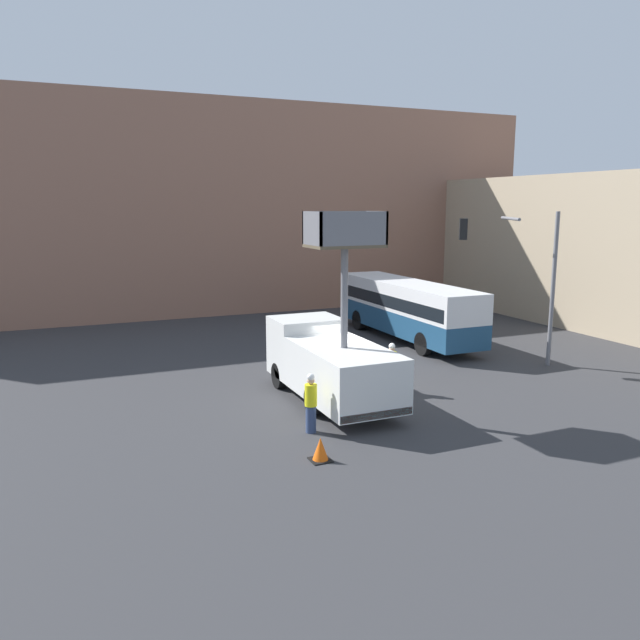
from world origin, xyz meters
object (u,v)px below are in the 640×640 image
Objects in this scene: road_worker_directing at (392,367)px; traffic_cone_near_truck at (320,450)px; traffic_light_pole at (522,262)px; utility_truck at (330,360)px; city_bus at (407,306)px; road_worker_near_truck at (311,403)px.

traffic_cone_near_truck is at bearing -85.79° from road_worker_directing.
road_worker_directing is at bearing -168.66° from traffic_light_pole.
traffic_cone_near_truck is at bearing -116.90° from utility_truck.
city_bus is 14.18m from road_worker_near_truck.
road_worker_near_truck is 2.24m from traffic_cone_near_truck.
utility_truck is at bearing -169.95° from road_worker_near_truck.
utility_truck is 11.05m from city_bus.
city_bus reaches higher than traffic_cone_near_truck.
traffic_light_pole is 8.03m from road_worker_directing.
utility_truck is 5.37m from traffic_cone_near_truck.
utility_truck reaches higher than traffic_light_pole.
city_bus is 5.72× the size of road_worker_directing.
city_bus is 5.70× the size of road_worker_near_truck.
traffic_cone_near_truck is at bearing 121.33° from city_bus.
utility_truck is 3.64× the size of road_worker_near_truck.
road_worker_directing is at bearing 166.58° from road_worker_near_truck.
traffic_light_pole reaches higher than road_worker_near_truck.
utility_truck reaches higher than road_worker_near_truck.
traffic_light_pole is at bearing 27.34° from traffic_cone_near_truck.
utility_truck is at bearing -170.93° from traffic_light_pole.
traffic_light_pole is (1.82, -6.27, 2.69)m from city_bus.
city_bus is at bearing 50.76° from traffic_cone_near_truck.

